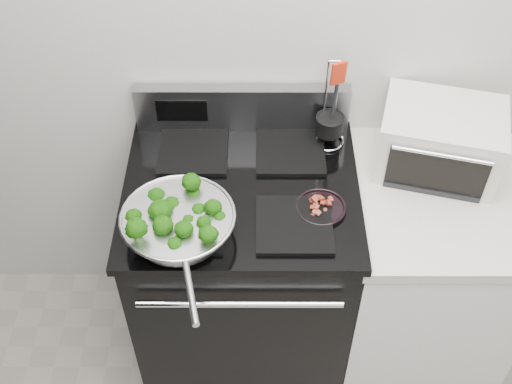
{
  "coord_description": "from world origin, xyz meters",
  "views": [
    {
      "loc": [
        -0.25,
        -0.08,
        2.48
      ],
      "look_at": [
        -0.25,
        1.36,
        0.98
      ],
      "focal_mm": 45.0,
      "sensor_mm": 36.0,
      "label": 1
    }
  ],
  "objects_px": {
    "skillet": "(179,223)",
    "utensil_holder": "(329,129)",
    "gas_range": "(243,270)",
    "toaster_oven": "(440,140)",
    "bacon_plate": "(321,206)"
  },
  "relations": [
    {
      "from": "skillet",
      "to": "utensil_holder",
      "type": "height_order",
      "value": "utensil_holder"
    },
    {
      "from": "utensil_holder",
      "to": "toaster_oven",
      "type": "bearing_deg",
      "value": -35.54
    },
    {
      "from": "gas_range",
      "to": "utensil_holder",
      "type": "distance_m",
      "value": 0.65
    },
    {
      "from": "toaster_oven",
      "to": "bacon_plate",
      "type": "bearing_deg",
      "value": -135.48
    },
    {
      "from": "bacon_plate",
      "to": "utensil_holder",
      "type": "distance_m",
      "value": 0.33
    },
    {
      "from": "gas_range",
      "to": "utensil_holder",
      "type": "relative_size",
      "value": 3.24
    },
    {
      "from": "bacon_plate",
      "to": "utensil_holder",
      "type": "bearing_deg",
      "value": 81.7
    },
    {
      "from": "utensil_holder",
      "to": "toaster_oven",
      "type": "height_order",
      "value": "utensil_holder"
    },
    {
      "from": "skillet",
      "to": "bacon_plate",
      "type": "bearing_deg",
      "value": 1.6
    },
    {
      "from": "skillet",
      "to": "utensil_holder",
      "type": "bearing_deg",
      "value": 29.19
    },
    {
      "from": "gas_range",
      "to": "utensil_holder",
      "type": "bearing_deg",
      "value": 35.92
    },
    {
      "from": "utensil_holder",
      "to": "toaster_oven",
      "type": "relative_size",
      "value": 0.76
    },
    {
      "from": "gas_range",
      "to": "toaster_oven",
      "type": "bearing_deg",
      "value": 11.66
    },
    {
      "from": "skillet",
      "to": "utensil_holder",
      "type": "relative_size",
      "value": 1.6
    },
    {
      "from": "gas_range",
      "to": "bacon_plate",
      "type": "distance_m",
      "value": 0.55
    }
  ]
}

